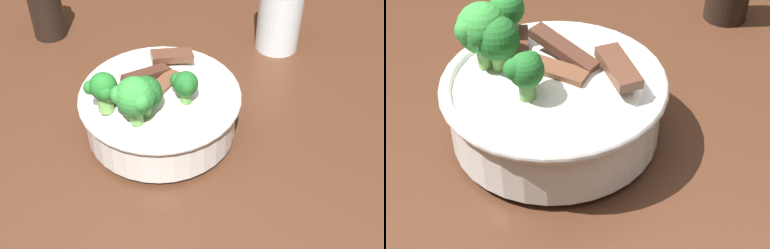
{
  "view_description": "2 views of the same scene",
  "coord_description": "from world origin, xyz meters",
  "views": [
    {
      "loc": [
        -0.2,
        0.52,
        1.25
      ],
      "look_at": [
        -0.11,
        0.04,
        0.79
      ],
      "focal_mm": 48.26,
      "sensor_mm": 36.0,
      "label": 1
    },
    {
      "loc": [
        -0.5,
        -0.0,
        1.15
      ],
      "look_at": [
        -0.08,
        0.02,
        0.79
      ],
      "focal_mm": 55.93,
      "sensor_mm": 36.0,
      "label": 2
    }
  ],
  "objects": [
    {
      "name": "rice_bowl",
      "position": [
        -0.07,
        0.04,
        0.82
      ],
      "size": [
        0.21,
        0.21,
        0.13
      ],
      "color": "white",
      "rests_on": "dining_table"
    },
    {
      "name": "dining_table",
      "position": [
        0.0,
        0.0,
        0.63
      ],
      "size": [
        1.11,
        0.8,
        0.77
      ],
      "color": "#472819",
      "rests_on": "ground"
    }
  ]
}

